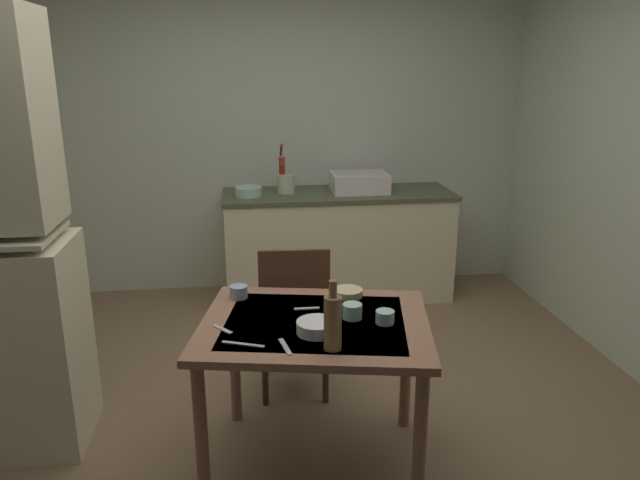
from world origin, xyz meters
name	(u,v)px	position (x,y,z in m)	size (l,w,h in m)	color
ground_plane	(309,420)	(0.00, 0.00, 0.00)	(5.24, 5.24, 0.00)	#84684A
wall_back	(280,138)	(0.00, 2.17, 1.26)	(4.14, 0.10, 2.52)	beige
counter_cabinet	(338,244)	(0.44, 1.80, 0.44)	(1.83, 0.64, 0.87)	beige
sink_basin	(359,182)	(0.60, 1.80, 0.95)	(0.44, 0.34, 0.15)	silver
hand_pump	(282,171)	(-0.01, 1.85, 1.04)	(0.05, 0.27, 0.39)	maroon
mixing_bowl_counter	(248,191)	(-0.28, 1.75, 0.91)	(0.21, 0.21, 0.07)	#ADD1C1
stoneware_crock	(286,184)	(0.02, 1.82, 0.95)	(0.14, 0.14, 0.15)	beige
dining_table	(315,342)	(-0.01, -0.35, 0.64)	(1.16, 0.99, 0.74)	#99694E
chair_far_side	(294,316)	(-0.05, 0.28, 0.49)	(0.42, 0.42, 0.92)	#4F3622
serving_bowl_wide	(317,327)	(-0.02, -0.47, 0.77)	(0.17, 0.17, 0.05)	white
soup_bowl_small	(348,293)	(0.19, -0.07, 0.76)	(0.15, 0.15, 0.04)	beige
mug_tall	(239,292)	(-0.35, -0.03, 0.77)	(0.09, 0.09, 0.06)	#9EB2C6
mug_dark	(352,311)	(0.16, -0.34, 0.78)	(0.09, 0.09, 0.07)	#ADD1C1
teacup_mint	(385,317)	(0.30, -0.41, 0.77)	(0.08, 0.08, 0.06)	#ADD1C1
glass_bottle	(333,321)	(0.03, -0.63, 0.86)	(0.07, 0.07, 0.29)	olive
table_knife	(243,344)	(-0.33, -0.55, 0.74)	(0.18, 0.02, 0.01)	silver
teaspoon_near_bowl	(307,308)	(-0.03, -0.21, 0.74)	(0.12, 0.02, 0.01)	beige
teaspoon_by_cup	(223,329)	(-0.42, -0.39, 0.74)	(0.12, 0.02, 0.01)	beige
serving_spoon	(285,347)	(-0.16, -0.59, 0.74)	(0.15, 0.02, 0.01)	beige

